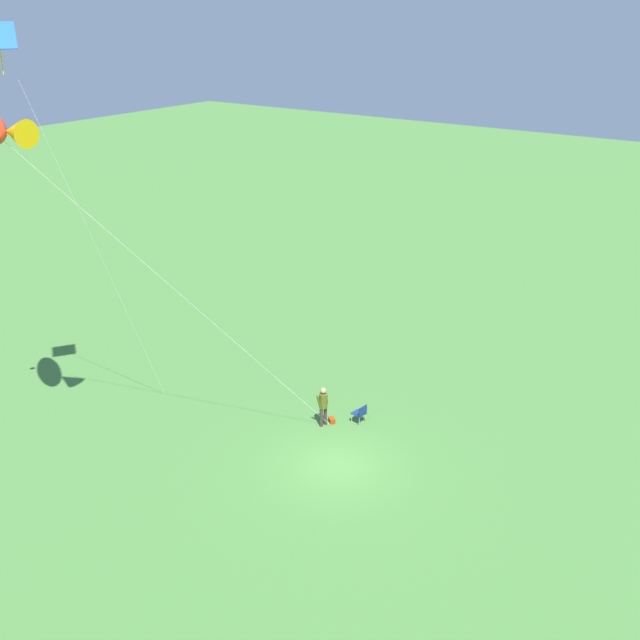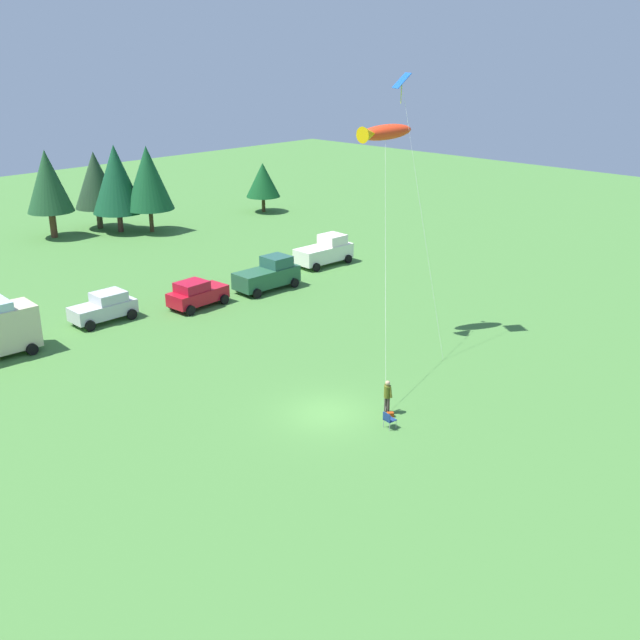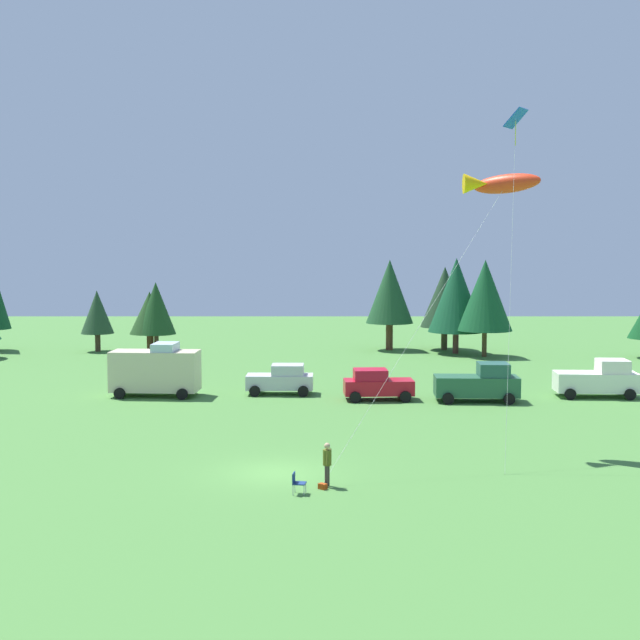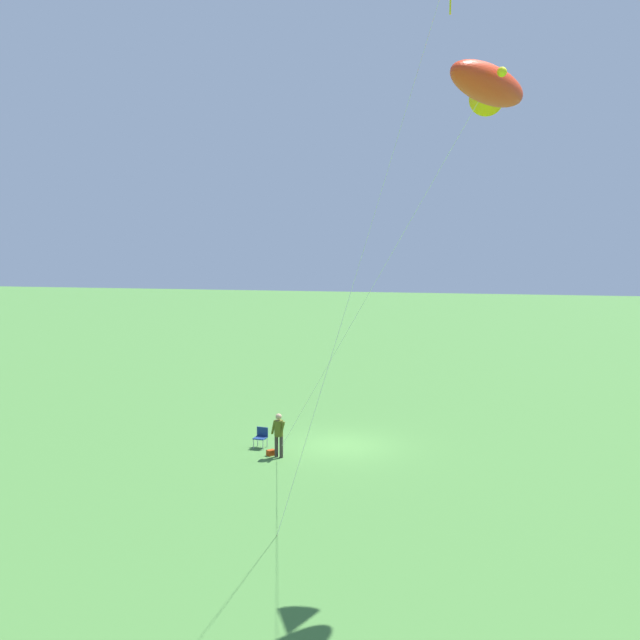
% 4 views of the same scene
% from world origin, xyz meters
% --- Properties ---
extents(ground_plane, '(160.00, 160.00, 0.00)m').
position_xyz_m(ground_plane, '(0.00, 0.00, 0.00)').
color(ground_plane, '#467C37').
extents(person_kite_flyer, '(0.42, 0.62, 1.74)m').
position_xyz_m(person_kite_flyer, '(2.11, -2.12, 1.02)').
color(person_kite_flyer, '#3C322E').
rests_on(person_kite_flyer, ground).
extents(folding_chair, '(0.54, 0.54, 0.82)m').
position_xyz_m(folding_chair, '(0.95, -3.16, 0.49)').
color(folding_chair, navy).
rests_on(folding_chair, ground).
extents(backpack_on_grass, '(0.39, 0.37, 0.22)m').
position_xyz_m(backpack_on_grass, '(1.93, -2.49, 0.11)').
color(backpack_on_grass, '#A7370D').
rests_on(backpack_on_grass, ground).
extents(van_camper_beige, '(5.53, 2.89, 3.34)m').
position_xyz_m(van_camper_beige, '(-8.43, 18.71, 1.64)').
color(van_camper_beige, beige).
rests_on(van_camper_beige, ground).
extents(car_silver_compact, '(4.22, 2.25, 1.89)m').
position_xyz_m(car_silver_compact, '(-0.61, 19.42, 0.95)').
color(car_silver_compact, silver).
rests_on(car_silver_compact, ground).
extents(car_red_sedan, '(4.29, 2.40, 1.89)m').
position_xyz_m(car_red_sedan, '(5.28, 17.33, 0.95)').
color(car_red_sedan, red).
rests_on(car_red_sedan, ground).
extents(truck_green_flatbed, '(5.07, 2.55, 2.34)m').
position_xyz_m(truck_green_flatbed, '(11.43, 16.81, 1.10)').
color(truck_green_flatbed, '#26583A').
rests_on(truck_green_flatbed, ground).
extents(truck_white_pickup, '(5.09, 2.61, 2.34)m').
position_xyz_m(truck_white_pickup, '(19.14, 18.39, 1.10)').
color(truck_white_pickup, white).
rests_on(truck_white_pickup, ground).
extents(treeline_distant, '(65.00, 11.06, 8.64)m').
position_xyz_m(treeline_distant, '(-2.21, 39.91, 4.69)').
color(treeline_distant, brown).
rests_on(treeline_distant, ground).
extents(kite_large_fish, '(10.34, 8.88, 12.84)m').
position_xyz_m(kite_large_fish, '(10.13, 5.35, 12.26)').
color(kite_large_fish, red).
rests_on(kite_large_fish, ground).
extents(kite_diamond_blue, '(1.85, 5.39, 15.55)m').
position_xyz_m(kite_diamond_blue, '(10.62, 4.28, 14.69)').
color(kite_diamond_blue, blue).
rests_on(kite_diamond_blue, ground).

